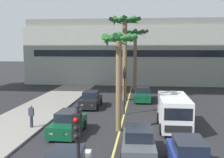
% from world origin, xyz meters
% --- Properties ---
extents(lane_stripe_center, '(0.14, 56.00, 0.01)m').
position_xyz_m(lane_stripe_center, '(0.00, 24.00, 0.00)').
color(lane_stripe_center, '#DBCC4C').
rests_on(lane_stripe_center, ground).
extents(pier_building_backdrop, '(33.95, 8.04, 10.16)m').
position_xyz_m(pier_building_backdrop, '(0.00, 46.09, 5.02)').
color(pier_building_backdrop, '#ADB2A8').
rests_on(pier_building_backdrop, ground).
extents(car_queue_front, '(1.96, 4.16, 1.56)m').
position_xyz_m(car_queue_front, '(1.37, 14.55, 0.72)').
color(car_queue_front, '#4C5156').
rests_on(car_queue_front, ground).
extents(car_queue_second, '(1.86, 4.11, 1.56)m').
position_xyz_m(car_queue_second, '(-3.45, 26.57, 0.72)').
color(car_queue_second, black).
rests_on(car_queue_second, ground).
extents(car_queue_third, '(1.95, 4.16, 1.56)m').
position_xyz_m(car_queue_third, '(3.80, 12.84, 0.72)').
color(car_queue_third, navy).
rests_on(car_queue_third, ground).
extents(car_queue_fourth, '(1.84, 4.10, 1.56)m').
position_xyz_m(car_queue_fourth, '(1.63, 30.24, 0.72)').
color(car_queue_fourth, '#0C4728').
rests_on(car_queue_fourth, ground).
extents(car_queue_fifth, '(1.95, 4.16, 1.56)m').
position_xyz_m(car_queue_fifth, '(-3.44, 17.99, 0.72)').
color(car_queue_fifth, '#0C4728').
rests_on(car_queue_fifth, ground).
extents(delivery_van, '(2.17, 5.25, 2.36)m').
position_xyz_m(delivery_van, '(3.83, 20.03, 1.29)').
color(delivery_van, white).
rests_on(delivery_van, ground).
extents(traffic_light_median_near, '(0.24, 0.37, 4.20)m').
position_xyz_m(traffic_light_median_near, '(-0.32, 7.58, 2.71)').
color(traffic_light_median_near, black).
rests_on(traffic_light_median_near, ground).
extents(traffic_light_median_far, '(0.24, 0.37, 4.20)m').
position_xyz_m(traffic_light_median_far, '(0.01, 23.89, 2.71)').
color(traffic_light_median_far, black).
rests_on(traffic_light_median_far, ground).
extents(palm_tree_near_median, '(3.63, 3.64, 8.33)m').
position_xyz_m(palm_tree_near_median, '(0.55, 38.26, 6.65)').
color(palm_tree_near_median, brown).
rests_on(palm_tree_near_median, ground).
extents(palm_tree_mid_median, '(3.58, 3.56, 9.23)m').
position_xyz_m(palm_tree_mid_median, '(-0.38, 30.50, 7.19)').
color(palm_tree_mid_median, brown).
rests_on(palm_tree_mid_median, ground).
extents(palm_tree_far_median, '(2.66, 2.65, 6.92)m').
position_xyz_m(palm_tree_far_median, '(-0.07, 19.05, 5.54)').
color(palm_tree_far_median, brown).
rests_on(palm_tree_far_median, ground).
extents(pedestrian_near_crosswalk, '(0.34, 0.22, 1.62)m').
position_xyz_m(pedestrian_near_crosswalk, '(-6.34, 18.75, 1.00)').
color(pedestrian_near_crosswalk, '#2D2D38').
rests_on(pedestrian_near_crosswalk, sidewalk_left).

